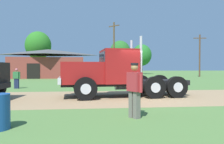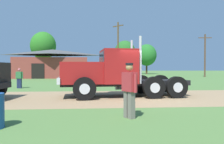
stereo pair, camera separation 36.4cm
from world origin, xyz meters
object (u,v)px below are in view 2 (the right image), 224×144
object	(u,v)px
truck_foreground_white	(112,74)
shed_building	(53,64)
visitor_standing_near	(129,88)
visitor_far_side	(19,78)
utility_pole_near	(118,48)
utility_pole_far	(205,54)

from	to	relation	value
truck_foreground_white	shed_building	size ratio (longest dim) A/B	0.63
truck_foreground_white	shed_building	world-z (taller)	shed_building
visitor_standing_near	shed_building	distance (m)	29.48
visitor_standing_near	visitor_far_side	bearing A→B (deg)	123.34
visitor_standing_near	shed_building	size ratio (longest dim) A/B	0.15
utility_pole_near	utility_pole_far	world-z (taller)	utility_pole_near
truck_foreground_white	visitor_standing_near	xyz separation A→B (m)	(0.19, -5.17, -0.30)
visitor_standing_near	visitor_far_side	distance (m)	12.71
truck_foreground_white	visitor_far_side	size ratio (longest dim) A/B	4.71
utility_pole_far	utility_pole_near	bearing A→B (deg)	-178.13
visitor_standing_near	utility_pole_far	world-z (taller)	utility_pole_far
visitor_standing_near	visitor_far_side	size ratio (longest dim) A/B	1.13
visitor_far_side	utility_pole_near	size ratio (longest dim) A/B	0.17
shed_building	truck_foreground_white	bearing A→B (deg)	-71.79
visitor_far_side	shed_building	distance (m)	17.85
truck_foreground_white	utility_pole_far	size ratio (longest dim) A/B	1.00
visitor_far_side	utility_pole_far	world-z (taller)	utility_pole_far
utility_pole_near	utility_pole_far	distance (m)	15.07
shed_building	utility_pole_far	size ratio (longest dim) A/B	1.59
truck_foreground_white	visitor_standing_near	bearing A→B (deg)	-87.93
truck_foreground_white	utility_pole_far	xyz separation A→B (m)	(17.84, 24.21, 2.63)
truck_foreground_white	utility_pole_near	xyz separation A→B (m)	(2.81, 23.72, 3.50)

